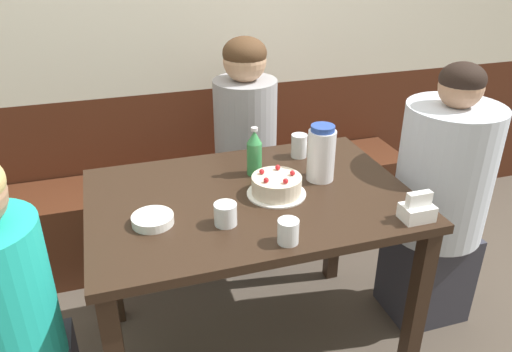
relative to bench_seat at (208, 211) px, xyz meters
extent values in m
plane|color=#4C4238|center=(0.00, -0.83, -0.23)|extent=(12.00, 12.00, 0.00)
cube|color=#4C2314|center=(0.00, 0.22, 0.21)|extent=(4.80, 0.04, 0.88)
cube|color=#472314|center=(0.00, 0.00, 0.00)|extent=(2.33, 0.38, 0.47)
cube|color=black|center=(0.00, -0.83, 0.53)|extent=(1.21, 0.82, 0.03)
cube|color=black|center=(0.55, -1.19, 0.14)|extent=(0.06, 0.06, 0.74)
cube|color=black|center=(-0.55, -0.47, 0.14)|extent=(0.06, 0.06, 0.74)
cube|color=black|center=(0.55, -0.47, 0.14)|extent=(0.06, 0.06, 0.74)
cylinder|color=white|center=(0.10, -0.85, 0.55)|extent=(0.22, 0.22, 0.01)
cylinder|color=beige|center=(0.10, -0.85, 0.59)|extent=(0.19, 0.19, 0.07)
sphere|color=red|center=(0.04, -0.88, 0.63)|extent=(0.02, 0.02, 0.02)
sphere|color=red|center=(0.11, -0.91, 0.63)|extent=(0.02, 0.02, 0.02)
sphere|color=red|center=(0.16, -0.86, 0.63)|extent=(0.02, 0.02, 0.02)
sphere|color=red|center=(0.12, -0.80, 0.63)|extent=(0.02, 0.02, 0.02)
sphere|color=red|center=(0.05, -0.81, 0.63)|extent=(0.02, 0.02, 0.02)
cylinder|color=white|center=(0.31, -0.79, 0.65)|extent=(0.11, 0.11, 0.21)
cylinder|color=#28479E|center=(0.31, -0.79, 0.76)|extent=(0.09, 0.09, 0.02)
cylinder|color=#388E4C|center=(0.07, -0.66, 0.61)|extent=(0.06, 0.06, 0.14)
cone|color=#388E4C|center=(0.07, -0.66, 0.71)|extent=(0.06, 0.06, 0.05)
cylinder|color=silver|center=(0.07, -0.66, 0.74)|extent=(0.03, 0.03, 0.01)
cube|color=white|center=(0.50, -1.17, 0.57)|extent=(0.11, 0.08, 0.05)
cube|color=white|center=(0.50, -1.17, 0.63)|extent=(0.09, 0.03, 0.05)
cylinder|color=white|center=(0.42, -0.58, 0.56)|extent=(0.10, 0.10, 0.04)
cylinder|color=white|center=(-0.38, -0.92, 0.56)|extent=(0.14, 0.14, 0.03)
cylinder|color=silver|center=(-0.14, -1.00, 0.58)|extent=(0.08, 0.08, 0.08)
cylinder|color=silver|center=(0.30, -0.56, 0.60)|extent=(0.07, 0.07, 0.10)
cylinder|color=silver|center=(0.03, -1.16, 0.59)|extent=(0.07, 0.07, 0.08)
cube|color=#33333D|center=(0.18, -0.16, -0.01)|extent=(0.30, 0.34, 0.45)
cylinder|color=#99999E|center=(0.18, -0.16, 0.50)|extent=(0.31, 0.31, 0.57)
sphere|color=tan|center=(0.18, -0.16, 0.88)|extent=(0.21, 0.21, 0.21)
ellipsoid|color=#4C331E|center=(0.18, -0.16, 0.92)|extent=(0.21, 0.21, 0.15)
cube|color=#33333D|center=(0.86, -0.84, -0.01)|extent=(0.34, 0.30, 0.45)
cylinder|color=silver|center=(0.86, -0.84, 0.51)|extent=(0.40, 0.40, 0.59)
sphere|color=#A87A5B|center=(0.86, -0.84, 0.89)|extent=(0.18, 0.18, 0.18)
ellipsoid|color=black|center=(0.86, -0.84, 0.92)|extent=(0.18, 0.18, 0.13)
camera|label=1|loc=(-0.47, -2.41, 1.46)|focal=35.00mm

